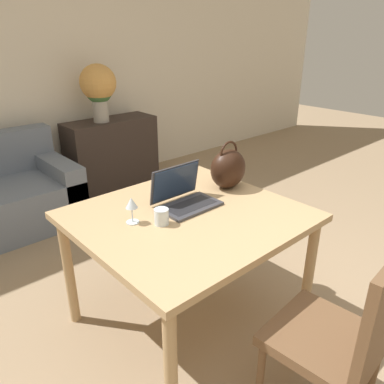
# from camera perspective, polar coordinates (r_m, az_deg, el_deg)

# --- Properties ---
(ground_plane) EXTENTS (14.00, 14.00, 0.00)m
(ground_plane) POSITION_cam_1_polar(r_m,az_deg,el_deg) (2.29, 11.64, -24.58)
(ground_plane) COLOR #997F60
(wall_back) EXTENTS (10.00, 0.06, 2.70)m
(wall_back) POSITION_cam_1_polar(r_m,az_deg,el_deg) (4.24, -24.86, 16.78)
(wall_back) COLOR beige
(wall_back) RESTS_ON ground_plane
(dining_table) EXTENTS (1.17, 1.09, 0.76)m
(dining_table) POSITION_cam_1_polar(r_m,az_deg,el_deg) (2.11, -0.60, -5.29)
(dining_table) COLOR tan
(dining_table) RESTS_ON ground_plane
(chair) EXTENTS (0.47, 0.47, 0.96)m
(chair) POSITION_cam_1_polar(r_m,az_deg,el_deg) (1.77, 22.26, -19.39)
(chair) COLOR brown
(chair) RESTS_ON ground_plane
(sideboard) EXTENTS (1.03, 0.40, 0.78)m
(sideboard) POSITION_cam_1_polar(r_m,az_deg,el_deg) (4.43, -12.08, 5.82)
(sideboard) COLOR #332823
(sideboard) RESTS_ON ground_plane
(laptop) EXTENTS (0.34, 0.26, 0.22)m
(laptop) POSITION_cam_1_polar(r_m,az_deg,el_deg) (2.16, -1.37, -0.39)
(laptop) COLOR #38383D
(laptop) RESTS_ON dining_table
(drinking_glass) EXTENTS (0.08, 0.08, 0.09)m
(drinking_glass) POSITION_cam_1_polar(r_m,az_deg,el_deg) (1.95, -4.67, -3.76)
(drinking_glass) COLOR silver
(drinking_glass) RESTS_ON dining_table
(wine_glass) EXTENTS (0.07, 0.07, 0.14)m
(wine_glass) POSITION_cam_1_polar(r_m,az_deg,el_deg) (1.96, -9.20, -1.98)
(wine_glass) COLOR silver
(wine_glass) RESTS_ON dining_table
(handbag) EXTENTS (0.25, 0.20, 0.31)m
(handbag) POSITION_cam_1_polar(r_m,az_deg,el_deg) (2.38, 5.53, 3.60)
(handbag) COLOR black
(handbag) RESTS_ON dining_table
(flower_vase) EXTENTS (0.38, 0.38, 0.60)m
(flower_vase) POSITION_cam_1_polar(r_m,az_deg,el_deg) (4.18, -14.08, 15.27)
(flower_vase) COLOR #9E998E
(flower_vase) RESTS_ON sideboard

